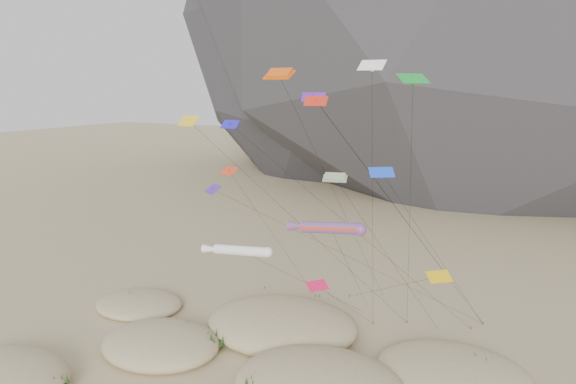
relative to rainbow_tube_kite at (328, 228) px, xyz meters
name	(u,v)px	position (x,y,z in m)	size (l,w,h in m)	color
dunes	(252,378)	(-4.81, -4.21, -12.54)	(50.91, 37.20, 3.79)	#CCB789
dune_grass	(250,381)	(-4.64, -4.78, -12.42)	(42.44, 27.06, 1.47)	black
kite_stakes	(369,308)	(-1.88, 15.90, -13.11)	(25.60, 6.13, 0.30)	#3F2D1E
rainbow_tube_kite	(328,228)	(0.00, 0.00, 0.00)	(7.16, 17.51, 14.07)	red
white_tube_kite	(238,251)	(-9.08, 0.53, -3.36)	(10.21, 15.24, 10.63)	white
orange_parafoil	(280,77)	(-7.06, 4.89, 12.15)	(6.98, 16.69, 26.23)	#D8510B
multi_parafoil	(337,180)	(-0.98, 4.00, 3.28)	(8.47, 11.08, 17.18)	orange
delta_kites	(317,157)	(-2.76, 3.77, 5.25)	(26.13, 18.14, 26.70)	blue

